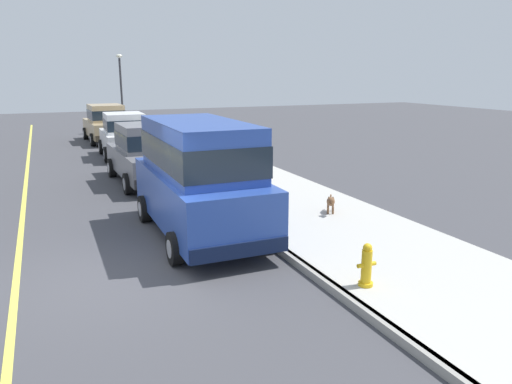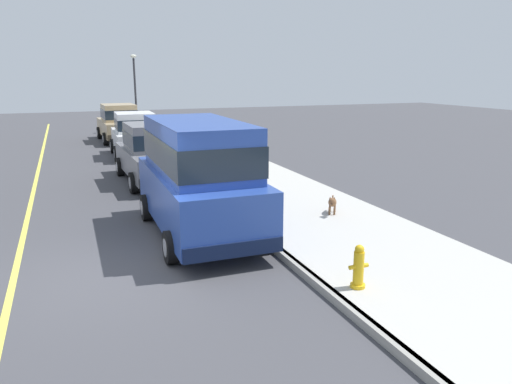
{
  "view_description": "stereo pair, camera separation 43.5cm",
  "coord_description": "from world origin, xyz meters",
  "px_view_note": "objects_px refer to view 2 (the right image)",
  "views": [
    {
      "loc": [
        -0.93,
        -8.33,
        3.51
      ],
      "look_at": [
        3.42,
        1.61,
        0.85
      ],
      "focal_mm": 34.2,
      "sensor_mm": 36.0,
      "label": 1
    },
    {
      "loc": [
        -0.52,
        -8.49,
        3.51
      ],
      "look_at": [
        3.42,
        1.61,
        0.85
      ],
      "focal_mm": 34.2,
      "sensor_mm": 36.0,
      "label": 2
    }
  ],
  "objects_px": {
    "car_tan_sedan": "(119,122)",
    "dog_brown": "(332,203)",
    "car_blue_van": "(198,173)",
    "car_grey_sedan": "(153,152)",
    "fire_hydrant": "(359,268)",
    "street_lamp": "(135,83)",
    "car_white_hatchback": "(135,134)"
  },
  "relations": [
    {
      "from": "car_white_hatchback",
      "to": "street_lamp",
      "type": "bearing_deg",
      "value": 81.56
    },
    {
      "from": "dog_brown",
      "to": "fire_hydrant",
      "type": "height_order",
      "value": "fire_hydrant"
    },
    {
      "from": "car_blue_van",
      "to": "car_grey_sedan",
      "type": "height_order",
      "value": "car_blue_van"
    },
    {
      "from": "dog_brown",
      "to": "fire_hydrant",
      "type": "distance_m",
      "value": 4.22
    },
    {
      "from": "car_tan_sedan",
      "to": "dog_brown",
      "type": "height_order",
      "value": "car_tan_sedan"
    },
    {
      "from": "car_white_hatchback",
      "to": "car_grey_sedan",
      "type": "bearing_deg",
      "value": -91.48
    },
    {
      "from": "car_grey_sedan",
      "to": "dog_brown",
      "type": "bearing_deg",
      "value": -60.71
    },
    {
      "from": "dog_brown",
      "to": "street_lamp",
      "type": "distance_m",
      "value": 20.45
    },
    {
      "from": "car_grey_sedan",
      "to": "car_tan_sedan",
      "type": "relative_size",
      "value": 1.0
    },
    {
      "from": "car_grey_sedan",
      "to": "car_tan_sedan",
      "type": "xyz_separation_m",
      "value": [
        0.04,
        10.63,
        0.0
      ]
    },
    {
      "from": "car_grey_sedan",
      "to": "car_white_hatchback",
      "type": "distance_m",
      "value": 5.37
    },
    {
      "from": "street_lamp",
      "to": "car_white_hatchback",
      "type": "bearing_deg",
      "value": -98.44
    },
    {
      "from": "car_grey_sedan",
      "to": "dog_brown",
      "type": "distance_m",
      "value": 6.78
    },
    {
      "from": "car_white_hatchback",
      "to": "car_tan_sedan",
      "type": "distance_m",
      "value": 5.26
    },
    {
      "from": "dog_brown",
      "to": "street_lamp",
      "type": "bearing_deg",
      "value": 95.2
    },
    {
      "from": "car_blue_van",
      "to": "car_grey_sedan",
      "type": "distance_m",
      "value": 5.81
    },
    {
      "from": "car_blue_van",
      "to": "dog_brown",
      "type": "bearing_deg",
      "value": -1.83
    },
    {
      "from": "car_grey_sedan",
      "to": "fire_hydrant",
      "type": "bearing_deg",
      "value": -80.85
    },
    {
      "from": "car_blue_van",
      "to": "car_grey_sedan",
      "type": "relative_size",
      "value": 1.05
    },
    {
      "from": "car_grey_sedan",
      "to": "car_tan_sedan",
      "type": "distance_m",
      "value": 10.63
    },
    {
      "from": "car_blue_van",
      "to": "car_tan_sedan",
      "type": "relative_size",
      "value": 1.05
    },
    {
      "from": "car_tan_sedan",
      "to": "fire_hydrant",
      "type": "relative_size",
      "value": 6.43
    },
    {
      "from": "street_lamp",
      "to": "car_blue_van",
      "type": "bearing_deg",
      "value": -94.16
    },
    {
      "from": "car_tan_sedan",
      "to": "car_grey_sedan",
      "type": "bearing_deg",
      "value": -90.23
    },
    {
      "from": "car_grey_sedan",
      "to": "car_tan_sedan",
      "type": "height_order",
      "value": "same"
    },
    {
      "from": "car_grey_sedan",
      "to": "street_lamp",
      "type": "distance_m",
      "value": 14.52
    },
    {
      "from": "fire_hydrant",
      "to": "car_white_hatchback",
      "type": "bearing_deg",
      "value": 95.4
    },
    {
      "from": "street_lamp",
      "to": "car_grey_sedan",
      "type": "bearing_deg",
      "value": -95.85
    },
    {
      "from": "car_grey_sedan",
      "to": "car_white_hatchback",
      "type": "xyz_separation_m",
      "value": [
        0.14,
        5.37,
        -0.01
      ]
    },
    {
      "from": "fire_hydrant",
      "to": "street_lamp",
      "type": "bearing_deg",
      "value": 90.24
    },
    {
      "from": "car_white_hatchback",
      "to": "street_lamp",
      "type": "distance_m",
      "value": 9.25
    },
    {
      "from": "car_blue_van",
      "to": "car_white_hatchback",
      "type": "bearing_deg",
      "value": 89.3
    }
  ]
}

